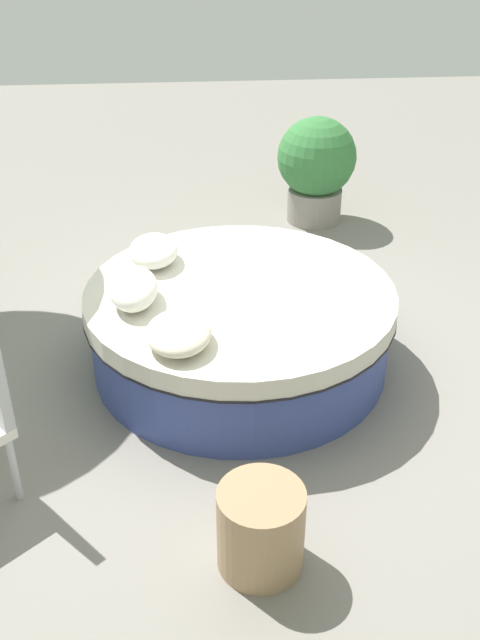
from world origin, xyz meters
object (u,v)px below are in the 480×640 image
throw_pillow_2 (178,333)px  throw_pillow_1 (134,289)px  side_table (261,529)px  round_bed (240,326)px  throw_pillow_0 (153,251)px  planter (316,165)px

throw_pillow_2 → throw_pillow_1: bearing=28.9°
throw_pillow_1 → side_table: 1.77m
round_bed → throw_pillow_1: bearing=99.6°
round_bed → side_table: 1.71m
throw_pillow_0 → side_table: 2.24m
throw_pillow_2 → round_bed: bearing=-33.3°
side_table → throw_pillow_1: bearing=21.8°
throw_pillow_1 → side_table: size_ratio=1.08×
round_bed → planter: planter is taller
throw_pillow_0 → planter: planter is taller
round_bed → throw_pillow_1: throw_pillow_1 is taller
throw_pillow_2 → planter: planter is taller
throw_pillow_0 → planter: 2.44m
round_bed → planter: (2.38, -0.91, 0.25)m
throw_pillow_0 → throw_pillow_1: size_ratio=0.91×
round_bed → side_table: (-1.70, 0.04, -0.07)m
throw_pillow_2 → side_table: 1.23m
throw_pillow_1 → throw_pillow_2: (-0.50, -0.27, -0.03)m
round_bed → throw_pillow_0: (0.43, 0.56, 0.37)m
throw_pillow_2 → planter: 3.26m
round_bed → throw_pillow_0: throw_pillow_0 is taller
throw_pillow_1 → side_table: throw_pillow_1 is taller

